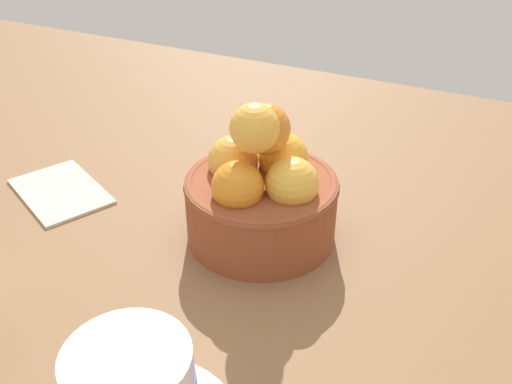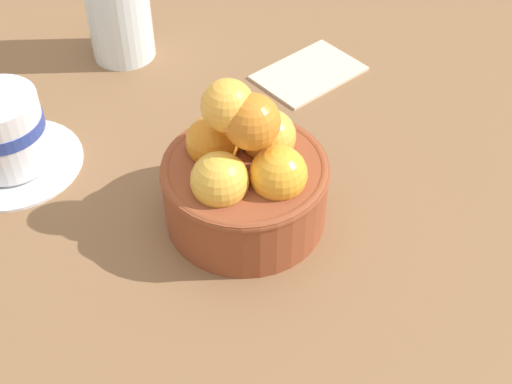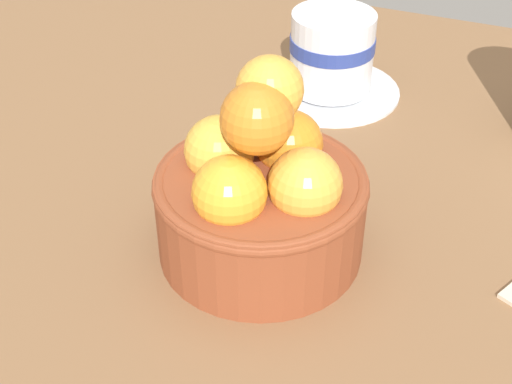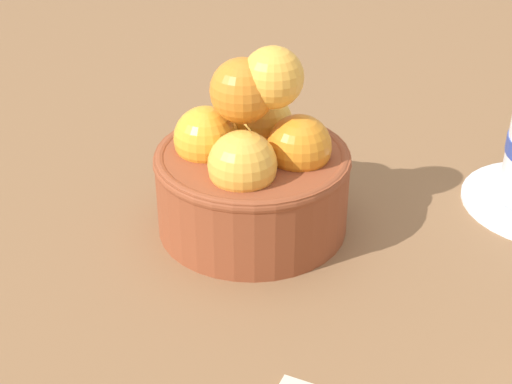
% 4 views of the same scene
% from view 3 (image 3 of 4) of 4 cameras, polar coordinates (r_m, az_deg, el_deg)
% --- Properties ---
extents(ground_plane, '(1.59, 0.88, 0.05)m').
position_cam_3_polar(ground_plane, '(0.52, 0.34, -6.53)').
color(ground_plane, brown).
extents(terracotta_bowl, '(0.14, 0.14, 0.14)m').
position_cam_3_polar(terracotta_bowl, '(0.47, 0.37, -0.09)').
color(terracotta_bowl, brown).
rests_on(terracotta_bowl, ground_plane).
extents(coffee_cup, '(0.13, 0.13, 0.08)m').
position_cam_3_polar(coffee_cup, '(0.67, 5.96, 10.51)').
color(coffee_cup, silver).
rests_on(coffee_cup, ground_plane).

